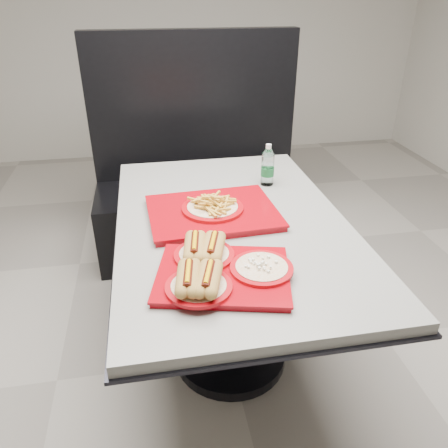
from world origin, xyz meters
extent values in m
plane|color=gray|center=(0.00, 0.00, 0.00)|extent=(6.00, 6.00, 0.00)
plane|color=#B1ADA2|center=(0.00, 3.00, 1.40)|extent=(5.00, 0.00, 5.00)
cylinder|color=black|center=(0.00, 0.00, 0.03)|extent=(0.52, 0.52, 0.05)
cylinder|color=black|center=(0.00, 0.00, 0.38)|extent=(0.11, 0.11, 0.66)
cube|color=black|center=(0.00, 0.00, 0.70)|extent=(0.92, 1.42, 0.01)
cube|color=gray|center=(0.00, 0.00, 0.73)|extent=(0.90, 1.40, 0.04)
cube|color=black|center=(0.00, 1.02, 0.23)|extent=(1.30, 0.55, 0.45)
cube|color=black|center=(0.00, 1.26, 0.80)|extent=(1.30, 0.10, 1.10)
cube|color=#90030C|center=(-0.10, -0.39, 0.76)|extent=(0.47, 0.40, 0.02)
cube|color=#90030C|center=(-0.10, -0.39, 0.77)|extent=(0.48, 0.41, 0.01)
cylinder|color=#9C050B|center=(-0.19, -0.45, 0.78)|extent=(0.20, 0.20, 0.01)
cylinder|color=silver|center=(-0.19, -0.45, 0.78)|extent=(0.17, 0.17, 0.00)
cylinder|color=#9C050B|center=(-0.15, -0.28, 0.78)|extent=(0.20, 0.20, 0.01)
cylinder|color=silver|center=(-0.15, -0.28, 0.78)|extent=(0.17, 0.17, 0.00)
cylinder|color=#9C050B|center=(0.02, -0.39, 0.78)|extent=(0.20, 0.20, 0.01)
cylinder|color=silver|center=(0.02, -0.39, 0.78)|extent=(0.17, 0.17, 0.00)
cube|color=#90030C|center=(-0.07, 0.04, 0.76)|extent=(0.52, 0.41, 0.02)
cube|color=#90030C|center=(-0.07, 0.04, 0.77)|extent=(0.53, 0.42, 0.01)
cylinder|color=#9C050B|center=(-0.07, 0.04, 0.79)|extent=(0.25, 0.25, 0.01)
cylinder|color=silver|center=(-0.07, 0.04, 0.79)|extent=(0.20, 0.20, 0.01)
cylinder|color=silver|center=(0.23, 0.32, 0.82)|extent=(0.06, 0.06, 0.14)
cylinder|color=#155628|center=(0.23, 0.32, 0.81)|extent=(0.06, 0.06, 0.04)
cone|color=silver|center=(0.23, 0.32, 0.91)|extent=(0.06, 0.06, 0.03)
cylinder|color=silver|center=(0.23, 0.32, 0.93)|extent=(0.02, 0.02, 0.02)
camera|label=1|loc=(-0.30, -1.50, 1.57)|focal=35.00mm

